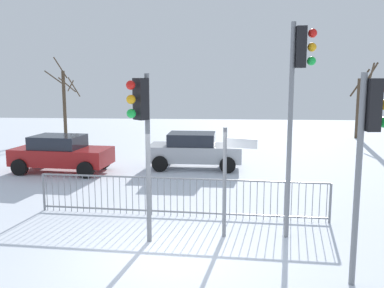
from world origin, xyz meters
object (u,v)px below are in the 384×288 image
Objects in this scene: traffic_light_mid_left at (142,121)px; traffic_light_foreground_left at (298,83)px; bare_tree_left at (65,99)px; car_silver_far at (194,150)px; direction_sign_post at (228,176)px; traffic_light_rear_right at (370,132)px; car_red_near at (61,153)px; bare_tree_centre at (360,103)px.

traffic_light_foreground_left is at bearing -124.79° from traffic_light_mid_left.
traffic_light_foreground_left is 20.98m from bare_tree_left.
traffic_light_mid_left reaches higher than car_silver_far.
direction_sign_post is 7.86m from car_silver_far.
traffic_light_foreground_left is at bearing 20.12° from direction_sign_post.
traffic_light_foreground_left is at bearing -55.17° from bare_tree_left.
traffic_light_rear_right reaches higher than car_red_near.
traffic_light_rear_right reaches higher than car_silver_far.
bare_tree_centre reaches higher than car_silver_far.
bare_tree_centre is (6.77, 17.12, -1.42)m from traffic_light_foreground_left.
car_silver_far is at bearing 115.53° from direction_sign_post.
direction_sign_post is at bearing -120.08° from traffic_light_mid_left.
bare_tree_left is 1.08× the size of bare_tree_centre.
traffic_light_foreground_left reaches higher than car_red_near.
bare_tree_left is at bearing 115.54° from car_red_near.
traffic_light_foreground_left is 2.64m from direction_sign_post.
car_red_near is (-4.65, 7.05, -2.03)m from traffic_light_mid_left.
traffic_light_mid_left is 8.68m from car_red_near.
bare_tree_centre is at bearing 45.85° from car_silver_far.
traffic_light_foreground_left is 18.47m from bare_tree_centre.
traffic_light_foreground_left reaches higher than traffic_light_mid_left.
bare_tree_centre is at bearing 158.05° from traffic_light_foreground_left.
bare_tree_centre reaches higher than traffic_light_rear_right.
bare_tree_left is (-11.96, 17.19, -1.25)m from traffic_light_foreground_left.
traffic_light_mid_left is at bearing -149.21° from direction_sign_post.
traffic_light_foreground_left is at bearing -111.56° from bare_tree_centre.
bare_tree_left is (-12.83, 19.45, -0.44)m from traffic_light_rear_right.
car_silver_far is (0.59, 8.22, -2.03)m from traffic_light_mid_left.
traffic_light_mid_left is at bearing -117.65° from traffic_light_rear_right.
traffic_light_rear_right is 1.46× the size of direction_sign_post.
traffic_light_mid_left is 2.36m from direction_sign_post.
traffic_light_rear_right is 20.27m from bare_tree_centre.
direction_sign_post is (-1.54, -0.11, -2.14)m from traffic_light_foreground_left.
bare_tree_left is (-8.53, 17.80, -0.44)m from traffic_light_mid_left.
car_silver_far is at bearing -135.26° from bare_tree_centre.
car_red_near is (-5.24, -1.17, 0.00)m from car_silver_far.
direction_sign_post reaches higher than car_red_near.
direction_sign_post is 0.68× the size of car_silver_far.
traffic_light_mid_left is 19.75m from bare_tree_left.
traffic_light_rear_right is 10.73m from car_silver_far.
car_silver_far is at bearing -166.10° from traffic_light_rear_right.
traffic_light_mid_left is 0.97× the size of car_red_near.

